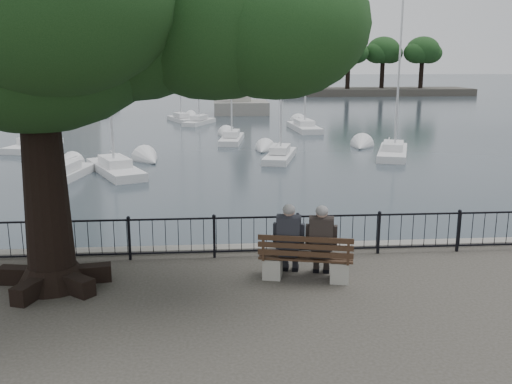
{
  "coord_description": "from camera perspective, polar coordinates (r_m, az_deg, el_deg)",
  "views": [
    {
      "loc": [
        -0.99,
        -10.52,
        4.66
      ],
      "look_at": [
        0.0,
        2.5,
        1.6
      ],
      "focal_mm": 40.0,
      "sensor_mm": 36.0,
      "label": 1
    }
  ],
  "objects": [
    {
      "name": "sailboat_a",
      "position": [
        28.93,
        -18.69,
        1.79
      ],
      "size": [
        2.29,
        5.13,
        9.24
      ],
      "color": "silver",
      "rests_on": "ground"
    },
    {
      "name": "sailboat_g",
      "position": [
        46.65,
        4.83,
        6.54
      ],
      "size": [
        2.14,
        6.17,
        10.47
      ],
      "color": "silver",
      "rests_on": "ground"
    },
    {
      "name": "bench",
      "position": [
        12.4,
        4.99,
        -7.11
      ],
      "size": [
        2.09,
        1.04,
        1.06
      ],
      "color": "gray",
      "rests_on": "ground"
    },
    {
      "name": "lion_monument",
      "position": [
        60.64,
        -1.54,
        9.79
      ],
      "size": [
        5.6,
        5.6,
        8.36
      ],
      "color": "slate",
      "rests_on": "ground"
    },
    {
      "name": "person_right",
      "position": [
        12.36,
        6.54,
        -5.24
      ],
      "size": [
        0.6,
        0.9,
        1.68
      ],
      "color": "black",
      "rests_on": "ground"
    },
    {
      "name": "sailboat_d",
      "position": [
        34.96,
        13.53,
        4.01
      ],
      "size": [
        3.37,
        5.85,
        10.58
      ],
      "color": "silver",
      "rests_on": "ground"
    },
    {
      "name": "far_shore",
      "position": [
        93.82,
        12.34,
        11.87
      ],
      "size": [
        30.0,
        8.6,
        9.18
      ],
      "color": "#35312B",
      "rests_on": "ground"
    },
    {
      "name": "sailboat_h",
      "position": [
        53.52,
        -7.48,
        7.39
      ],
      "size": [
        2.98,
        4.89,
        11.63
      ],
      "color": "silver",
      "rests_on": "ground"
    },
    {
      "name": "sailboat_f",
      "position": [
        39.92,
        -2.45,
        5.5
      ],
      "size": [
        2.0,
        4.99,
        10.58
      ],
      "color": "silver",
      "rests_on": "ground"
    },
    {
      "name": "lighthouse",
      "position": [
        74.79,
        -18.38,
        17.68
      ],
      "size": [
        9.58,
        9.58,
        29.44
      ],
      "color": "slate",
      "rests_on": "ground"
    },
    {
      "name": "person_left",
      "position": [
        12.4,
        3.33,
        -5.11
      ],
      "size": [
        0.6,
        0.9,
        1.68
      ],
      "color": "black",
      "rests_on": "ground"
    },
    {
      "name": "railing",
      "position": [
        13.69,
        0.0,
        -4.25
      ],
      "size": [
        22.06,
        0.06,
        1.0
      ],
      "color": "black",
      "rests_on": "ground"
    },
    {
      "name": "sailboat_e",
      "position": [
        39.48,
        -21.37,
        4.54
      ],
      "size": [
        2.66,
        5.26,
        11.43
      ],
      "color": "silver",
      "rests_on": "ground"
    },
    {
      "name": "tree",
      "position": [
        12.02,
        -17.64,
        17.47
      ],
      "size": [
        10.57,
        7.38,
        8.63
      ],
      "color": "black",
      "rests_on": "ground"
    },
    {
      "name": "sailboat_i",
      "position": [
        51.08,
        -5.7,
        7.09
      ],
      "size": [
        2.98,
        4.73,
        8.98
      ],
      "color": "silver",
      "rests_on": "ground"
    },
    {
      "name": "harbor",
      "position": [
        14.5,
        -0.15,
        -7.65
      ],
      "size": [
        260.0,
        260.0,
        1.2
      ],
      "color": "slate",
      "rests_on": "ground"
    },
    {
      "name": "sailboat_c",
      "position": [
        32.94,
        2.42,
        3.79
      ],
      "size": [
        2.53,
        5.01,
        9.03
      ],
      "color": "silver",
      "rests_on": "ground"
    },
    {
      "name": "sailboat_b",
      "position": [
        29.68,
        -13.91,
        2.49
      ],
      "size": [
        3.78,
        5.75,
        12.17
      ],
      "color": "silver",
      "rests_on": "ground"
    }
  ]
}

